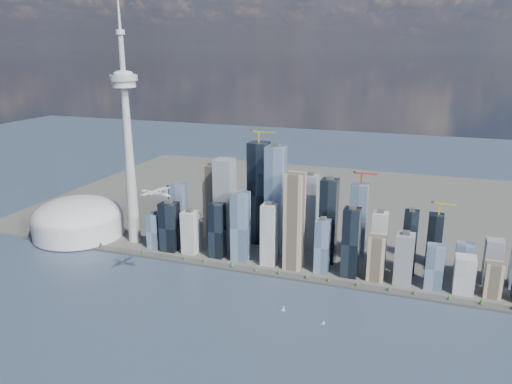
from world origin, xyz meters
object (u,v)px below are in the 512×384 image
(needle_tower, at_px, (128,136))
(sailboat_west, at_px, (323,323))
(dome_stadium, at_px, (78,219))
(airplane, at_px, (155,193))
(sailboat_east, at_px, (284,309))

(needle_tower, height_order, sailboat_west, needle_tower)
(needle_tower, xyz_separation_m, sailboat_west, (465.56, -201.12, -233.23))
(needle_tower, bearing_deg, dome_stadium, -175.91)
(airplane, bearing_deg, needle_tower, 143.71)
(airplane, relative_size, sailboat_east, 6.10)
(dome_stadium, bearing_deg, airplane, -30.54)
(dome_stadium, distance_m, sailboat_west, 636.07)
(needle_tower, relative_size, sailboat_west, 67.70)
(dome_stadium, height_order, airplane, airplane)
(sailboat_west, bearing_deg, dome_stadium, 167.28)
(sailboat_east, bearing_deg, needle_tower, 162.22)
(needle_tower, distance_m, dome_stadium, 241.40)
(dome_stadium, distance_m, airplane, 397.04)
(sailboat_west, bearing_deg, needle_tower, 161.43)
(needle_tower, xyz_separation_m, airplane, (178.49, -197.87, -51.80))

